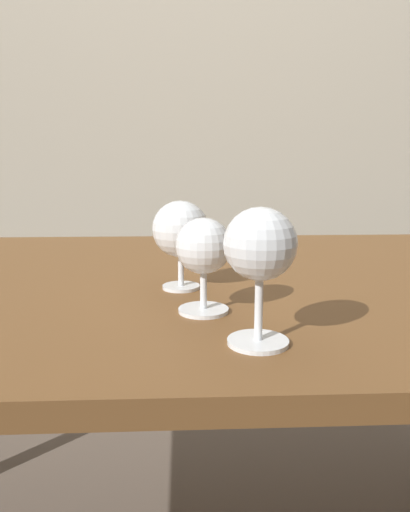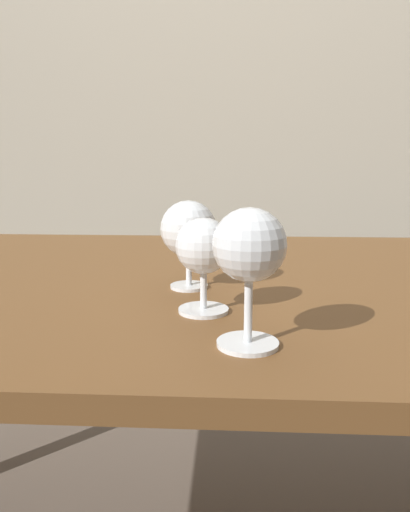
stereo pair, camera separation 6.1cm
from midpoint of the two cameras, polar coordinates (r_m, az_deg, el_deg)
back_wall at (r=2.03m, az=-2.97°, el=22.69°), size 5.00×0.08×2.60m
dining_table at (r=0.85m, az=-2.86°, el=-7.36°), size 1.55×0.86×0.71m
wine_glass_amber at (r=0.50m, az=3.08°, el=0.83°), size 0.08×0.08×0.15m
wine_glass_port at (r=0.61m, az=-2.87°, el=0.70°), size 0.07×0.07×0.12m
wine_glass_white at (r=0.73m, az=-5.34°, el=3.03°), size 0.09×0.09×0.14m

